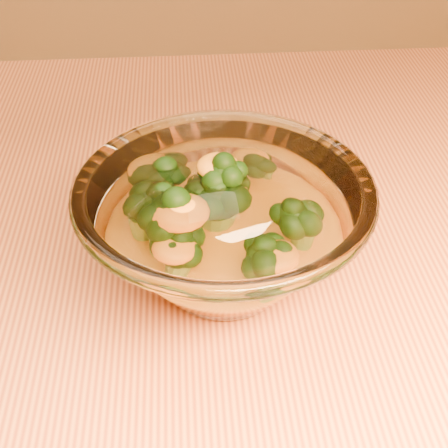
# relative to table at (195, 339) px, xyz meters

# --- Properties ---
(table) EXTENTS (1.20, 0.80, 0.75)m
(table) POSITION_rel_table_xyz_m (0.00, 0.00, 0.00)
(table) COLOR #C3753A
(table) RESTS_ON ground
(glass_bowl) EXTENTS (0.22, 0.22, 0.10)m
(glass_bowl) POSITION_rel_table_xyz_m (0.03, -0.02, 0.15)
(glass_bowl) COLOR white
(glass_bowl) RESTS_ON table
(cheese_sauce) EXTENTS (0.13, 0.13, 0.04)m
(cheese_sauce) POSITION_rel_table_xyz_m (0.03, -0.02, 0.13)
(cheese_sauce) COLOR orange
(cheese_sauce) RESTS_ON glass_bowl
(broccoli_heap) EXTENTS (0.14, 0.13, 0.07)m
(broccoli_heap) POSITION_rel_table_xyz_m (0.01, -0.02, 0.16)
(broccoli_heap) COLOR black
(broccoli_heap) RESTS_ON cheese_sauce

